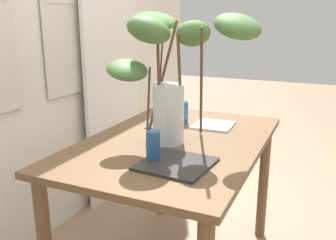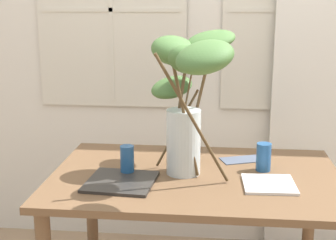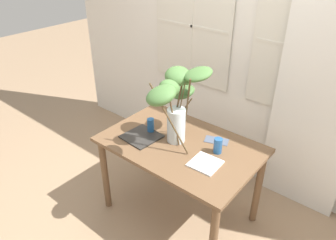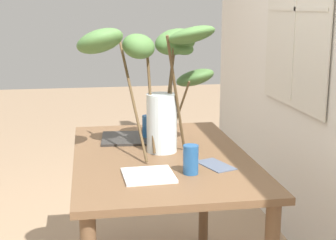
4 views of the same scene
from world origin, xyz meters
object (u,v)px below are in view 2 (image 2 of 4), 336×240
drinking_glass_blue_right (264,157)px  plate_square_left (121,182)px  plate_square_right (269,184)px  dining_table (195,198)px  drinking_glass_blue_left (127,160)px  vase_with_branches (187,85)px

drinking_glass_blue_right → plate_square_left: (-0.61, -0.22, -0.06)m
plate_square_left → plate_square_right: bearing=3.2°
dining_table → plate_square_left: (-0.31, -0.13, 0.12)m
drinking_glass_blue_left → plate_square_left: drinking_glass_blue_left is taller
drinking_glass_blue_right → plate_square_left: size_ratio=0.45×
plate_square_right → vase_with_branches: bearing=163.5°
drinking_glass_blue_right → plate_square_right: size_ratio=0.60×
dining_table → plate_square_right: 0.35m
vase_with_branches → plate_square_left: bearing=-152.5°
drinking_glass_blue_right → plate_square_left: bearing=-160.2°
plate_square_left → plate_square_right: size_ratio=1.31×
plate_square_right → drinking_glass_blue_left: bearing=173.1°
dining_table → drinking_glass_blue_right: drinking_glass_blue_right is taller
drinking_glass_blue_left → plate_square_right: (0.61, -0.07, -0.06)m
dining_table → drinking_glass_blue_right: 0.36m
drinking_glass_blue_right → dining_table: bearing=-164.2°
dining_table → plate_square_right: plate_square_right is taller
drinking_glass_blue_left → plate_square_right: drinking_glass_blue_left is taller
drinking_glass_blue_left → plate_square_right: size_ratio=0.61×
dining_table → drinking_glass_blue_left: drinking_glass_blue_left is taller
dining_table → plate_square_left: size_ratio=4.57×
drinking_glass_blue_left → plate_square_left: 0.12m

